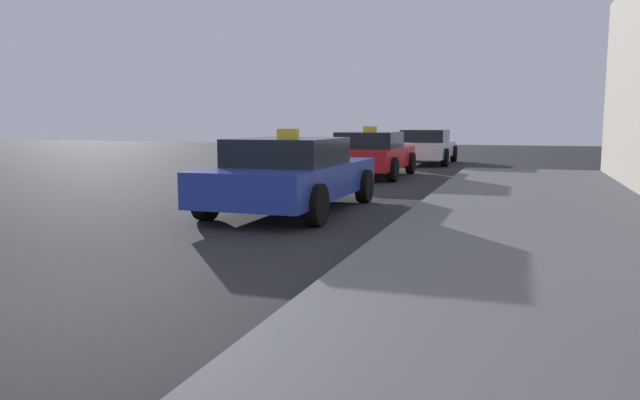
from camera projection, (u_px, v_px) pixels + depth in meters
The scene contains 3 objects.
car_blue at pixel (292, 174), 10.48m from camera, with size 2.06×4.49×1.43m.
car_red at pixel (371, 154), 17.19m from camera, with size 2.02×4.14×1.43m.
car_white at pixel (426, 146), 22.63m from camera, with size 1.98×4.50×1.27m.
Camera 1 is at (3.68, -3.17, 1.53)m, focal length 33.89 mm.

